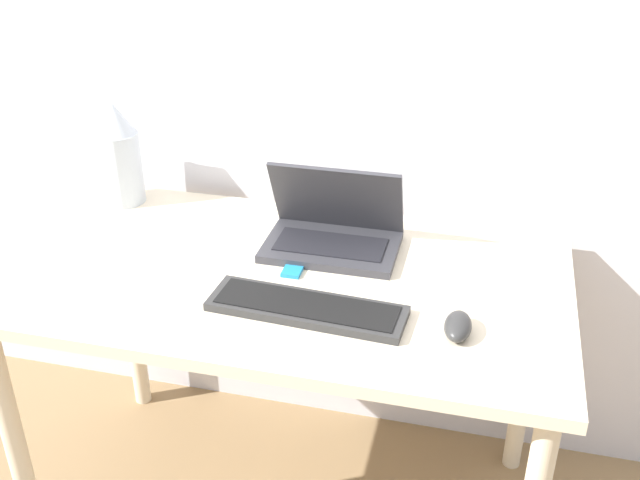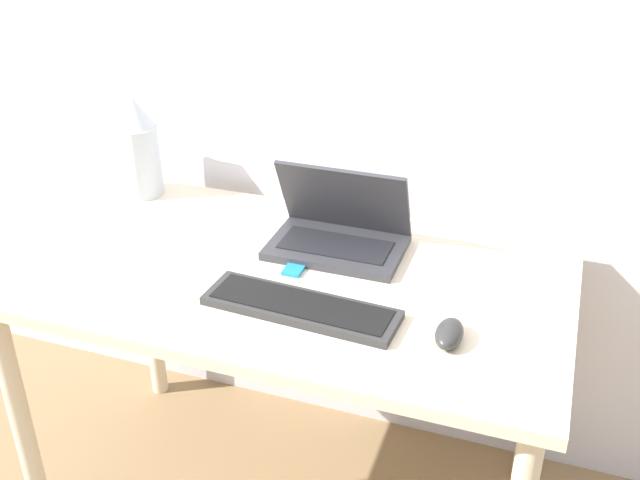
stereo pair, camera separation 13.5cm
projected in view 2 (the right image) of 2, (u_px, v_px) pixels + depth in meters
wall_back at (345, 9)px, 1.82m from camera, size 6.00×0.05×2.50m
desk at (288, 304)px, 1.76m from camera, size 1.28×0.71×0.74m
laptop at (339, 230)px, 1.79m from camera, size 0.32×0.21×0.21m
keyboard at (301, 307)px, 1.57m from camera, size 0.42×0.15×0.02m
mouse at (449, 333)px, 1.47m from camera, size 0.05×0.10×0.04m
vase at (137, 147)px, 2.02m from camera, size 0.12×0.12×0.28m
mp3_player at (294, 269)px, 1.71m from camera, size 0.04×0.06×0.01m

